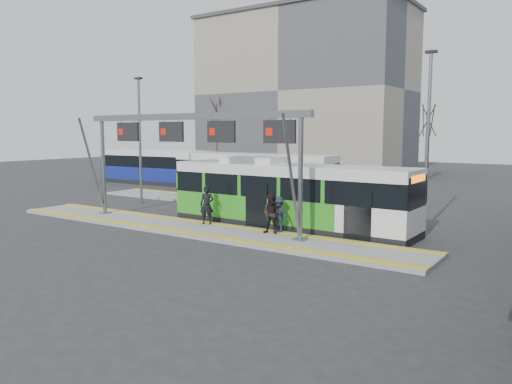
# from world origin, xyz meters

# --- Properties ---
(ground) EXTENTS (120.00, 120.00, 0.00)m
(ground) POSITION_xyz_m (0.00, 0.00, 0.00)
(ground) COLOR #2D2D30
(ground) RESTS_ON ground
(platform_main) EXTENTS (22.00, 3.00, 0.15)m
(platform_main) POSITION_xyz_m (0.00, 0.00, 0.07)
(platform_main) COLOR gray
(platform_main) RESTS_ON ground
(platform_second) EXTENTS (20.00, 3.00, 0.15)m
(platform_second) POSITION_xyz_m (-4.00, 8.00, 0.07)
(platform_second) COLOR gray
(platform_second) RESTS_ON ground
(tactile_main) EXTENTS (22.00, 2.65, 0.02)m
(tactile_main) POSITION_xyz_m (0.00, 0.00, 0.16)
(tactile_main) COLOR yellow
(tactile_main) RESTS_ON platform_main
(tactile_second) EXTENTS (20.00, 0.35, 0.02)m
(tactile_second) POSITION_xyz_m (-4.00, 9.15, 0.16)
(tactile_second) COLOR yellow
(tactile_second) RESTS_ON platform_second
(gantry) EXTENTS (13.00, 1.68, 5.20)m
(gantry) POSITION_xyz_m (-0.35, 0.25, 4.30)
(gantry) COLOR slate
(gantry) RESTS_ON platform_main
(apartment_block) EXTENTS (24.50, 12.50, 18.40)m
(apartment_block) POSITION_xyz_m (-14.00, 36.00, 9.21)
(apartment_block) COLOR gray
(apartment_block) RESTS_ON ground
(hero_bus) EXTENTS (12.02, 2.71, 3.29)m
(hero_bus) POSITION_xyz_m (3.36, 2.99, 1.51)
(hero_bus) COLOR black
(hero_bus) RESTS_ON ground
(bg_bus_green) EXTENTS (12.02, 2.97, 2.98)m
(bg_bus_green) POSITION_xyz_m (-4.60, 11.60, 1.47)
(bg_bus_green) COLOR black
(bg_bus_green) RESTS_ON ground
(bg_bus_blue) EXTENTS (11.38, 3.04, 2.94)m
(bg_bus_blue) POSITION_xyz_m (-16.38, 13.91, 1.45)
(bg_bus_blue) COLOR black
(bg_bus_blue) RESTS_ON ground
(passenger_a) EXTENTS (0.79, 0.69, 1.82)m
(passenger_a) POSITION_xyz_m (0.13, 0.90, 1.06)
(passenger_a) COLOR black
(passenger_a) RESTS_ON platform_main
(passenger_b) EXTENTS (0.96, 0.83, 1.71)m
(passenger_b) POSITION_xyz_m (3.88, 0.74, 1.00)
(passenger_b) COLOR black
(passenger_b) RESTS_ON platform_main
(passenger_c) EXTENTS (1.09, 0.72, 1.58)m
(passenger_c) POSITION_xyz_m (3.99, 1.10, 0.94)
(passenger_c) COLOR #1E2836
(passenger_c) RESTS_ON platform_main
(tree_left) EXTENTS (1.40, 1.40, 8.71)m
(tree_left) POSITION_xyz_m (-5.56, 31.03, 6.60)
(tree_left) COLOR #382B21
(tree_left) RESTS_ON ground
(tree_mid) EXTENTS (1.40, 1.40, 7.26)m
(tree_mid) POSITION_xyz_m (2.06, 30.52, 5.51)
(tree_mid) COLOR #382B21
(tree_mid) RESTS_ON ground
(tree_far) EXTENTS (1.40, 1.40, 8.86)m
(tree_far) POSITION_xyz_m (-22.55, 30.10, 6.72)
(tree_far) COLOR #382B21
(tree_far) RESTS_ON ground
(lamp_west) EXTENTS (0.50, 0.25, 7.85)m
(lamp_west) POSITION_xyz_m (-8.54, 4.81, 4.17)
(lamp_west) COLOR slate
(lamp_west) RESTS_ON ground
(lamp_east) EXTENTS (0.50, 0.25, 8.08)m
(lamp_east) POSITION_xyz_m (8.84, 6.02, 4.28)
(lamp_east) COLOR slate
(lamp_east) RESTS_ON ground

